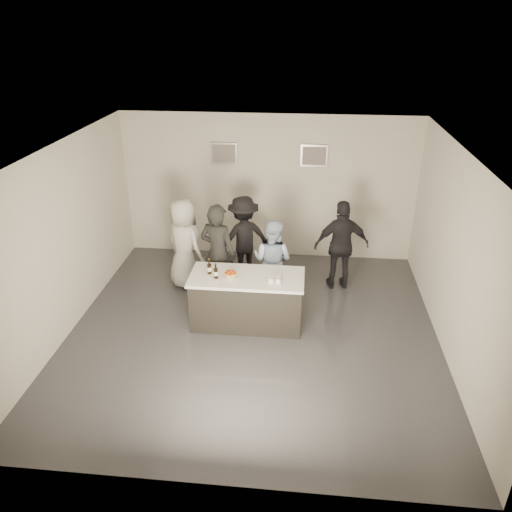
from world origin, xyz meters
name	(u,v)px	position (x,y,z in m)	size (l,w,h in m)	color
floor	(253,332)	(0.00, 0.00, 0.00)	(6.00, 6.00, 0.00)	#3D3D42
ceiling	(252,152)	(0.00, 0.00, 3.00)	(6.00, 6.00, 0.00)	white
wall_back	(268,188)	(0.00, 3.00, 1.50)	(6.00, 0.04, 3.00)	silver
wall_front	(220,380)	(0.00, -3.00, 1.50)	(6.00, 0.04, 3.00)	silver
wall_left	(64,241)	(-3.00, 0.00, 1.50)	(0.04, 6.00, 3.00)	silver
wall_right	(456,259)	(3.00, 0.00, 1.50)	(0.04, 6.00, 3.00)	silver
picture_left	(224,153)	(-0.90, 2.97, 2.20)	(0.54, 0.04, 0.44)	#B2B2B7
picture_right	(314,156)	(0.90, 2.97, 2.20)	(0.54, 0.04, 0.44)	#B2B2B7
bar_counter	(247,300)	(-0.13, 0.26, 0.45)	(1.86, 0.86, 0.90)	white
cake	(231,275)	(-0.38, 0.19, 0.94)	(0.20, 0.20, 0.07)	orange
beer_bottle_a	(209,267)	(-0.74, 0.28, 1.03)	(0.07, 0.07, 0.26)	black
beer_bottle_b	(216,271)	(-0.61, 0.14, 1.03)	(0.07, 0.07, 0.26)	black
tumbler_cluster	(275,279)	(0.34, 0.14, 0.94)	(0.19, 0.19, 0.08)	gold
candles	(223,285)	(-0.46, -0.09, 0.90)	(0.24, 0.08, 0.01)	pink
person_main_black	(218,254)	(-0.72, 0.98, 0.93)	(0.67, 0.44, 1.85)	black
person_main_blue	(272,260)	(0.23, 1.12, 0.77)	(0.75, 0.59, 1.55)	silver
person_guest_left	(184,244)	(-1.44, 1.44, 0.86)	(0.85, 0.55, 1.73)	beige
person_guest_right	(342,245)	(1.47, 1.69, 0.86)	(1.01, 0.42, 1.73)	black
person_guest_back	(243,238)	(-0.39, 1.94, 0.83)	(1.07, 0.62, 1.66)	black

